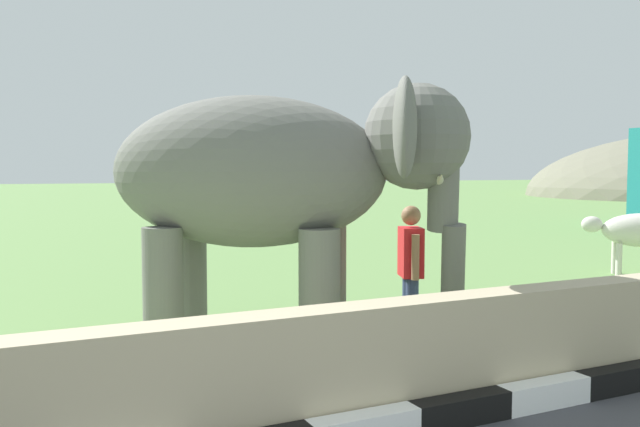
# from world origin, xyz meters

# --- Properties ---
(barrier_parapet) EXTENTS (28.00, 0.36, 1.00)m
(barrier_parapet) POSITION_xyz_m (2.00, 3.61, 0.50)
(barrier_parapet) COLOR tan
(barrier_parapet) RESTS_ON ground_plane
(elephant) EXTENTS (3.95, 3.53, 3.01)m
(elephant) POSITION_xyz_m (1.42, 5.94, 1.99)
(elephant) COLOR slate
(elephant) RESTS_ON ground_plane
(person_handler) EXTENTS (0.37, 0.62, 1.66)m
(person_handler) POSITION_xyz_m (2.92, 5.58, 0.93)
(person_handler) COLOR navy
(person_handler) RESTS_ON ground_plane
(cow_near) EXTENTS (1.76, 1.48, 1.23)m
(cow_near) POSITION_xyz_m (9.88, 8.02, 0.87)
(cow_near) COLOR beige
(cow_near) RESTS_ON ground_plane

